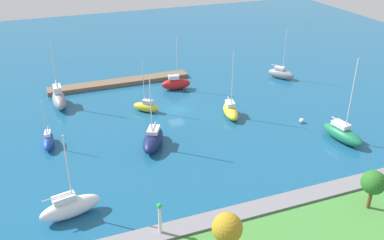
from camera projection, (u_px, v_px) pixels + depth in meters
water at (177, 110)px, 74.16m from camera, size 160.00×160.00×0.00m
pier_dock at (120, 82)px, 84.54m from camera, size 27.85×3.03×0.81m
breakwater at (262, 210)px, 48.83m from camera, size 66.22×2.58×1.08m
harbor_beacon at (160, 216)px, 43.69m from camera, size 0.56×0.56×3.73m
park_tree_west at (227, 228)px, 40.13m from camera, size 2.98×2.98×4.84m
park_tree_mideast at (373, 183)px, 46.63m from camera, size 2.73×2.73×4.79m
sailboat_gray_far_south at (281, 73)px, 87.24m from camera, size 4.74×5.67×10.44m
sailboat_yellow_east_end at (146, 107)px, 73.05m from camera, size 4.64×4.34×9.10m
sailboat_green_west_end at (342, 133)px, 63.82m from camera, size 3.57×7.70×13.08m
sailboat_blue_lone_north at (48, 141)px, 62.32m from camera, size 2.21×5.09×7.51m
sailboat_white_center_basin at (70, 207)px, 48.04m from camera, size 7.25×3.33×10.45m
sailboat_navy_inner_mooring at (153, 139)px, 62.24m from camera, size 5.69×7.62×10.95m
sailboat_red_lone_south at (176, 83)px, 81.84m from camera, size 5.81×2.86×10.39m
sailboat_gray_by_breakwater at (59, 99)px, 74.73m from camera, size 2.17×7.16×11.84m
sailboat_yellow_far_north at (231, 111)px, 71.37m from camera, size 3.43×6.40×11.32m
mooring_buoy_white at (302, 121)px, 69.45m from camera, size 0.79×0.79×0.79m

